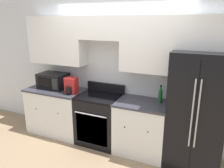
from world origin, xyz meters
The scene contains 9 objects.
ground_plane centered at (0.00, 0.00, 0.00)m, with size 12.00×12.00×0.00m, color #937A5B.
wall_back centered at (0.01, 0.58, 1.54)m, with size 8.00×0.39×2.60m.
lower_cabinets_left centered at (-1.21, 0.31, 0.46)m, with size 1.17×0.64×0.91m.
lower_cabinets_right centered at (0.55, 0.31, 0.46)m, with size 0.87×0.64×0.91m.
oven_range centered at (-0.25, 0.31, 0.46)m, with size 0.76×0.65×1.07m.
refrigerator centered at (1.38, 0.38, 0.90)m, with size 0.81×0.80×1.80m.
microwave centered at (-1.30, 0.37, 1.06)m, with size 0.55×0.40×0.29m.
bottle centered at (0.81, 0.44, 1.03)m, with size 0.07×0.07×0.30m.
coffee_maker centered at (-0.78, 0.22, 1.05)m, with size 0.21×0.23×0.29m.
Camera 1 is at (1.46, -2.95, 2.22)m, focal length 35.00 mm.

